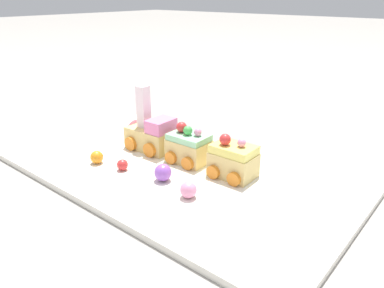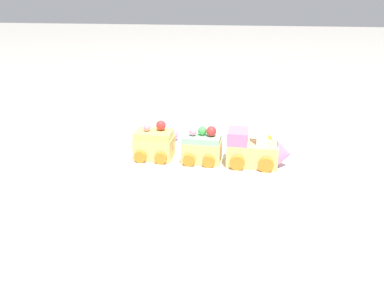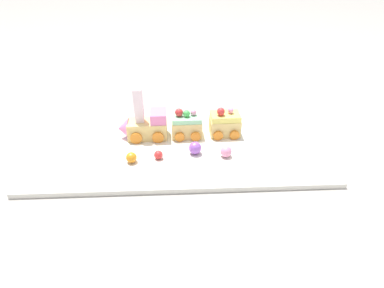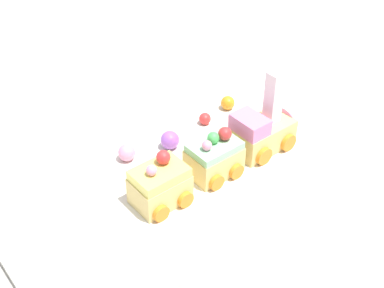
{
  "view_description": "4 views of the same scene",
  "coord_description": "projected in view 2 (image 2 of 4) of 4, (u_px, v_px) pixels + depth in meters",
  "views": [
    {
      "loc": [
        -0.45,
        0.47,
        0.32
      ],
      "look_at": [
        -0.04,
        -0.02,
        0.06
      ],
      "focal_mm": 35.0,
      "sensor_mm": 36.0,
      "label": 1
    },
    {
      "loc": [
        0.1,
        -0.75,
        0.32
      ],
      "look_at": [
        -0.04,
        -0.02,
        0.04
      ],
      "focal_mm": 35.0,
      "sensor_mm": 36.0,
      "label": 2
    },
    {
      "loc": [
        -0.0,
        0.66,
        0.41
      ],
      "look_at": [
        -0.03,
        0.04,
        0.03
      ],
      "focal_mm": 28.0,
      "sensor_mm": 36.0,
      "label": 3
    },
    {
      "loc": [
        -0.43,
        -0.52,
        0.55
      ],
      "look_at": [
        -0.03,
        -0.0,
        0.05
      ],
      "focal_mm": 50.0,
      "sensor_mm": 36.0,
      "label": 4
    }
  ],
  "objects": [
    {
      "name": "cake_car_mint",
      "position": [
        202.0,
        148.0,
        0.77
      ],
      "size": [
        0.08,
        0.07,
        0.08
      ],
      "rotation": [
        0.0,
        0.0,
        0.03
      ],
      "color": "#E5C675",
      "rests_on": "display_board"
    },
    {
      "name": "gumball_pink",
      "position": [
        173.0,
        135.0,
        0.89
      ],
      "size": [
        0.03,
        0.03,
        0.03
      ],
      "primitive_type": "sphere",
      "color": "pink",
      "rests_on": "display_board"
    },
    {
      "name": "cake_car_lemon",
      "position": [
        154.0,
        144.0,
        0.79
      ],
      "size": [
        0.08,
        0.07,
        0.08
      ],
      "rotation": [
        0.0,
        0.0,
        0.03
      ],
      "color": "#E5C675",
      "rests_on": "display_board"
    },
    {
      "name": "gumball_orange",
      "position": [
        267.0,
        140.0,
        0.87
      ],
      "size": [
        0.03,
        0.03,
        0.03
      ],
      "primitive_type": "sphere",
      "color": "orange",
      "rests_on": "display_board"
    },
    {
      "name": "cake_train_locomotive",
      "position": [
        257.0,
        149.0,
        0.75
      ],
      "size": [
        0.13,
        0.08,
        0.13
      ],
      "rotation": [
        0.0,
        0.0,
        0.03
      ],
      "color": "#E5C675",
      "rests_on": "display_board"
    },
    {
      "name": "display_board",
      "position": [
        214.0,
        156.0,
        0.82
      ],
      "size": [
        0.7,
        0.36,
        0.01
      ],
      "primitive_type": "cube",
      "color": "white",
      "rests_on": "ground_plane"
    },
    {
      "name": "ground_plane",
      "position": [
        214.0,
        159.0,
        0.82
      ],
      "size": [
        10.0,
        10.0,
        0.0
      ],
      "primitive_type": "plane",
      "color": "gray"
    },
    {
      "name": "gumball_red",
      "position": [
        240.0,
        140.0,
        0.87
      ],
      "size": [
        0.02,
        0.02,
        0.02
      ],
      "primitive_type": "sphere",
      "color": "red",
      "rests_on": "display_board"
    },
    {
      "name": "gumball_purple",
      "position": [
        201.0,
        139.0,
        0.86
      ],
      "size": [
        0.03,
        0.03,
        0.03
      ],
      "primitive_type": "sphere",
      "color": "#9956C6",
      "rests_on": "display_board"
    }
  ]
}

